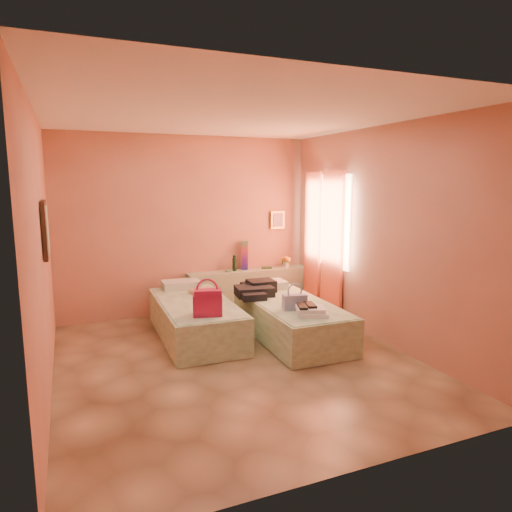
{
  "coord_description": "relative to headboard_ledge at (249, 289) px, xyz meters",
  "views": [
    {
      "loc": [
        -1.76,
        -4.77,
        2.09
      ],
      "look_at": [
        0.59,
        0.85,
        1.1
      ],
      "focal_mm": 32.0,
      "sensor_mm": 36.0,
      "label": 1
    }
  ],
  "objects": [
    {
      "name": "bed_left",
      "position": [
        -1.2,
        -1.05,
        -0.08
      ],
      "size": [
        0.95,
        2.02,
        0.5
      ],
      "primitive_type": "cube",
      "rotation": [
        0.0,
        0.0,
        -0.02
      ],
      "color": "#C6E8BA",
      "rests_on": "ground"
    },
    {
      "name": "flower_vase",
      "position": [
        0.67,
        -0.05,
        0.44
      ],
      "size": [
        0.23,
        0.23,
        0.23
      ],
      "primitive_type": "cube",
      "rotation": [
        0.0,
        0.0,
        0.38
      ],
      "color": "silver",
      "rests_on": "headboard_ledge"
    },
    {
      "name": "magenta_handbag",
      "position": [
        -1.23,
        -1.76,
        0.34
      ],
      "size": [
        0.38,
        0.27,
        0.32
      ],
      "primitive_type": "cube",
      "rotation": [
        0.0,
        0.0,
        -0.24
      ],
      "color": "#A91440",
      "rests_on": "bed_left"
    },
    {
      "name": "headboard_ledge",
      "position": [
        0.0,
        0.0,
        0.0
      ],
      "size": [
        2.05,
        0.3,
        0.65
      ],
      "primitive_type": "cube",
      "color": "#97A688",
      "rests_on": "ground"
    },
    {
      "name": "khaki_garment",
      "position": [
        -0.96,
        -0.67,
        0.21
      ],
      "size": [
        0.44,
        0.4,
        0.06
      ],
      "primitive_type": "cube",
      "rotation": [
        0.0,
        0.0,
        0.38
      ],
      "color": "tan",
      "rests_on": "bed_left"
    },
    {
      "name": "water_bottle",
      "position": [
        -0.25,
        0.0,
        0.45
      ],
      "size": [
        0.08,
        0.08,
        0.25
      ],
      "primitive_type": "cylinder",
      "rotation": [
        0.0,
        0.0,
        -0.23
      ],
      "color": "#163E24",
      "rests_on": "headboard_ledge"
    },
    {
      "name": "sandal_pair",
      "position": [
        -0.12,
        -2.19,
        0.29
      ],
      "size": [
        0.27,
        0.31,
        0.03
      ],
      "primitive_type": "cube",
      "rotation": [
        0.0,
        0.0,
        -0.33
      ],
      "color": "black",
      "rests_on": "towel_stack"
    },
    {
      "name": "towel_stack",
      "position": [
        -0.07,
        -2.24,
        0.23
      ],
      "size": [
        0.44,
        0.41,
        0.1
      ],
      "primitive_type": "cube",
      "rotation": [
        0.0,
        0.0,
        -0.41
      ],
      "color": "silver",
      "rests_on": "bed_right"
    },
    {
      "name": "bed_right",
      "position": [
        -0.02,
        -1.58,
        -0.08
      ],
      "size": [
        0.95,
        2.02,
        0.5
      ],
      "primitive_type": "cube",
      "rotation": [
        0.0,
        0.0,
        -0.02
      ],
      "color": "#C6E8BA",
      "rests_on": "ground"
    },
    {
      "name": "green_book",
      "position": [
        0.33,
        0.0,
        0.34
      ],
      "size": [
        0.2,
        0.17,
        0.03
      ],
      "primitive_type": "cube",
      "rotation": [
        0.0,
        0.0,
        -0.34
      ],
      "color": "#223F23",
      "rests_on": "headboard_ledge"
    },
    {
      "name": "ground",
      "position": [
        -0.98,
        -2.1,
        -0.33
      ],
      "size": [
        4.5,
        4.5,
        0.0
      ],
      "primitive_type": "plane",
      "color": "tan",
      "rests_on": "ground"
    },
    {
      "name": "rainbow_box",
      "position": [
        -0.05,
        0.06,
        0.56
      ],
      "size": [
        0.14,
        0.14,
        0.47
      ],
      "primitive_type": "cube",
      "rotation": [
        0.0,
        0.0,
        -0.44
      ],
      "color": "#A91440",
      "rests_on": "headboard_ledge"
    },
    {
      "name": "small_dish",
      "position": [
        -0.36,
        -0.04,
        0.34
      ],
      "size": [
        0.15,
        0.15,
        0.03
      ],
      "primitive_type": "cylinder",
      "rotation": [
        0.0,
        0.0,
        0.26
      ],
      "color": "#4D8E67",
      "rests_on": "headboard_ledge"
    },
    {
      "name": "room_walls",
      "position": [
        -0.77,
        -1.53,
        1.46
      ],
      "size": [
        4.02,
        4.51,
        2.81
      ],
      "color": "tan",
      "rests_on": "ground"
    },
    {
      "name": "clothes_pile",
      "position": [
        -0.3,
        -1.07,
        0.26
      ],
      "size": [
        0.62,
        0.62,
        0.17
      ],
      "primitive_type": "cube",
      "rotation": [
        0.0,
        0.0,
        -0.12
      ],
      "color": "black",
      "rests_on": "bed_right"
    },
    {
      "name": "blue_handbag",
      "position": [
        -0.14,
        -1.92,
        0.27
      ],
      "size": [
        0.32,
        0.18,
        0.19
      ],
      "primitive_type": "cube",
      "rotation": [
        0.0,
        0.0,
        -0.18
      ],
      "color": "#4358A2",
      "rests_on": "bed_right"
    }
  ]
}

